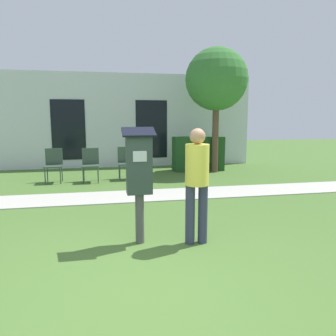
{
  "coord_description": "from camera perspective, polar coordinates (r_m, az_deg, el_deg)",
  "views": [
    {
      "loc": [
        -0.32,
        -3.06,
        1.73
      ],
      "look_at": [
        0.54,
        1.18,
        1.05
      ],
      "focal_mm": 35.0,
      "sensor_mm": 36.0,
      "label": 1
    }
  ],
  "objects": [
    {
      "name": "ground_plane",
      "position": [
        3.53,
        -5.15,
        -20.46
      ],
      "size": [
        40.0,
        40.0,
        0.0
      ],
      "primitive_type": "plane",
      "color": "#476B2D"
    },
    {
      "name": "sidewalk",
      "position": [
        7.22,
        -8.62,
        -4.98
      ],
      "size": [
        12.0,
        1.1,
        0.02
      ],
      "color": "#B7B2A8",
      "rests_on": "ground"
    },
    {
      "name": "building_facade",
      "position": [
        11.54,
        -9.95,
        8.1
      ],
      "size": [
        10.0,
        0.26,
        3.2
      ],
      "color": "silver",
      "rests_on": "ground"
    },
    {
      "name": "parking_meter",
      "position": [
        4.41,
        -5.06,
        -0.4
      ],
      "size": [
        0.44,
        0.31,
        1.59
      ],
      "color": "#4C4C4C",
      "rests_on": "ground"
    },
    {
      "name": "person_standing",
      "position": [
        4.41,
        5.06,
        -1.57
      ],
      "size": [
        0.32,
        0.32,
        1.58
      ],
      "rotation": [
        0.0,
        0.0,
        -0.62
      ],
      "color": "#333851",
      "rests_on": "ground"
    },
    {
      "name": "outdoor_chair_left",
      "position": [
        9.21,
        -19.29,
        0.9
      ],
      "size": [
        0.44,
        0.44,
        0.9
      ],
      "rotation": [
        0.0,
        0.0,
        0.08
      ],
      "color": "#334738",
      "rests_on": "ground"
    },
    {
      "name": "outdoor_chair_middle",
      "position": [
        9.01,
        -13.34,
        1.0
      ],
      "size": [
        0.44,
        0.44,
        0.9
      ],
      "rotation": [
        0.0,
        0.0,
        0.4
      ],
      "color": "#334738",
      "rests_on": "ground"
    },
    {
      "name": "outdoor_chair_right",
      "position": [
        9.22,
        -7.34,
        1.35
      ],
      "size": [
        0.44,
        0.44,
        0.9
      ],
      "rotation": [
        0.0,
        0.0,
        -0.2
      ],
      "color": "#334738",
      "rests_on": "ground"
    },
    {
      "name": "hedge_row",
      "position": [
        10.69,
        5.26,
        2.52
      ],
      "size": [
        1.62,
        0.6,
        1.1
      ],
      "color": "#1E471E",
      "rests_on": "ground"
    },
    {
      "name": "tree",
      "position": [
        10.41,
        8.45,
        14.94
      ],
      "size": [
        1.9,
        1.9,
        3.82
      ],
      "color": "brown",
      "rests_on": "ground"
    }
  ]
}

